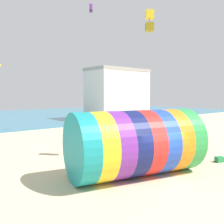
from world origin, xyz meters
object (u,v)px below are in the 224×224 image
kite_purple_box (91,8)px  giant_inflatable_tube (136,143)px  bystander_near_water (182,129)px  cooler_box (219,159)px  kite_yellow_box (150,21)px  bystander_mid_beach (119,127)px  kite_handler (200,149)px

kite_purple_box → giant_inflatable_tube: bearing=-115.4°
bystander_near_water → cooler_box: bystander_near_water is taller
cooler_box → kite_yellow_box: bearing=133.9°
kite_purple_box → cooler_box: kite_purple_box is taller
bystander_near_water → bystander_mid_beach: (-3.96, 5.22, -0.05)m
kite_yellow_box → cooler_box: (3.22, -3.35, -9.05)m
kite_handler → bystander_near_water: size_ratio=0.95×
kite_purple_box → kite_yellow_box: bearing=-106.6°
bystander_mid_beach → kite_yellow_box: bearing=-120.0°
giant_inflatable_tube → kite_handler: size_ratio=4.70×
giant_inflatable_tube → bystander_mid_beach: size_ratio=4.70×
kite_purple_box → bystander_near_water: size_ratio=0.53×
bystander_mid_beach → cooler_box: 12.47m
bystander_near_water → giant_inflatable_tube: bearing=-155.7°
kite_purple_box → cooler_box: size_ratio=1.76×
bystander_mid_beach → bystander_near_water: bearing=-52.8°
kite_handler → kite_yellow_box: 9.06m
giant_inflatable_tube → bystander_mid_beach: 13.41m
kite_handler → bystander_mid_beach: bearing=76.1°
kite_purple_box → cooler_box: bearing=-91.1°
kite_purple_box → bystander_near_water: bearing=-55.0°
kite_yellow_box → cooler_box: kite_yellow_box is taller
kite_purple_box → bystander_mid_beach: bearing=-59.4°
kite_yellow_box → bystander_mid_beach: bearing=60.0°
kite_yellow_box → bystander_near_water: (9.14, 3.73, -8.34)m
kite_purple_box → bystander_mid_beach: size_ratio=0.55×
kite_handler → bystander_near_water: (6.79, 6.21, 0.05)m
bystander_near_water → cooler_box: size_ratio=3.34×
kite_handler → kite_purple_box: bearing=85.4°
kite_handler → bystander_mid_beach: size_ratio=1.00×
bystander_near_water → cooler_box: (-5.92, -7.08, -0.71)m
giant_inflatable_tube → kite_handler: bearing=-8.3°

